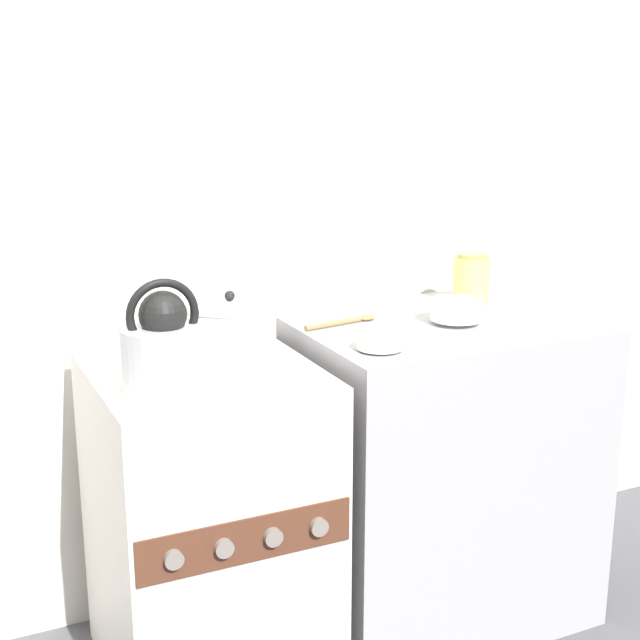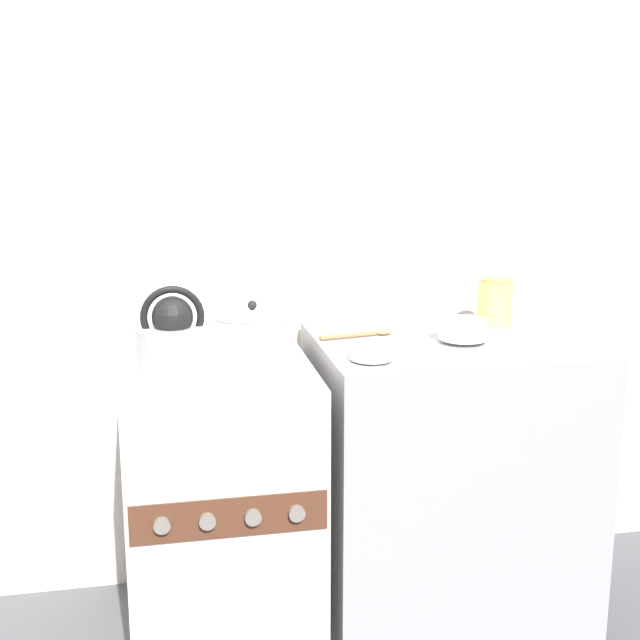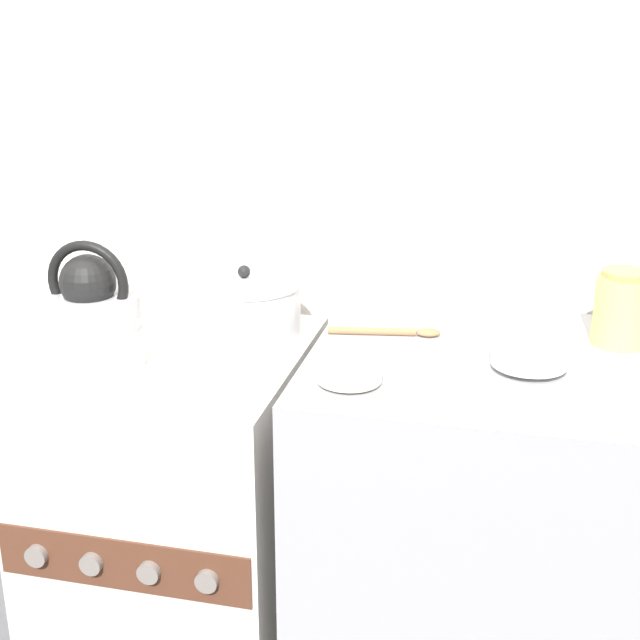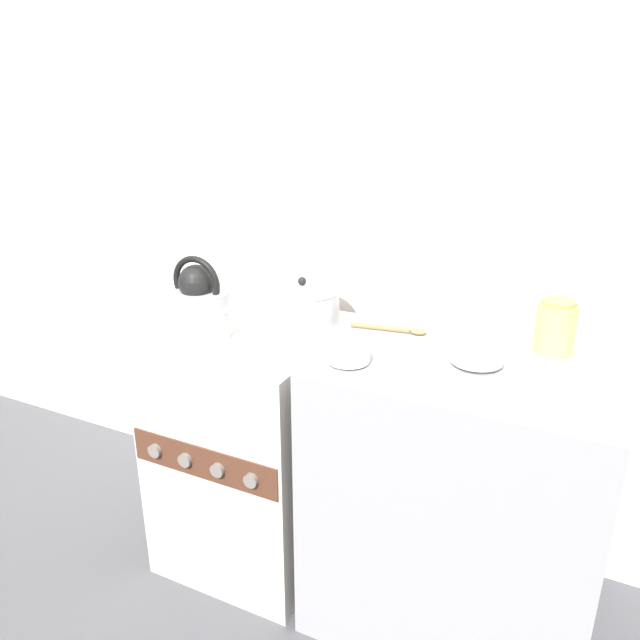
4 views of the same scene
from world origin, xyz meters
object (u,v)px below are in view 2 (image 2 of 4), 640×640
stove (220,506)px  kettle (174,345)px  cooking_pot (253,331)px  enamel_bowl (463,330)px  storage_jar (495,302)px  small_ceramic_bowl (371,354)px

stove → kettle: (-0.12, -0.11, 0.53)m
cooking_pot → enamel_bowl: cooking_pot is taller
cooking_pot → enamel_bowl: 0.63m
enamel_bowl → storage_jar: bearing=46.5°
small_ceramic_bowl → stove: bearing=158.8°
cooking_pot → small_ceramic_bowl: size_ratio=2.09×
enamel_bowl → small_ceramic_bowl: (-0.32, -0.14, -0.02)m
cooking_pot → storage_jar: bearing=2.3°
kettle → cooking_pot: kettle is taller
enamel_bowl → storage_jar: storage_jar is taller
stove → storage_jar: bearing=10.1°
stove → storage_jar: size_ratio=5.56×
kettle → cooking_pot: (0.24, 0.24, -0.03)m
kettle → storage_jar: bearing=14.6°
kettle → enamel_bowl: size_ratio=1.82×
enamel_bowl → stove: bearing=178.2°
kettle → storage_jar: (1.03, 0.27, 0.02)m
stove → enamel_bowl: size_ratio=5.97×
stove → cooking_pot: cooking_pot is taller
stove → cooking_pot: (0.12, 0.13, 0.50)m
small_ceramic_bowl → storage_jar: (0.49, 0.32, 0.06)m
small_ceramic_bowl → storage_jar: size_ratio=0.78×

